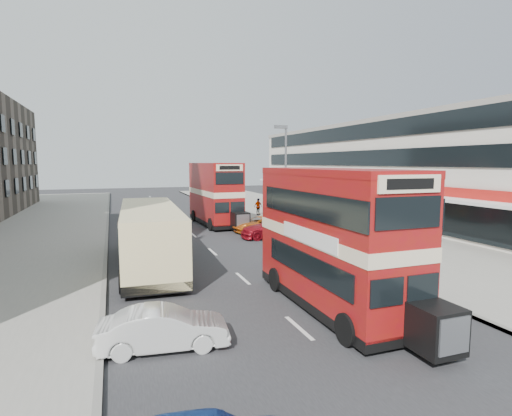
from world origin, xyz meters
name	(u,v)px	position (x,y,z in m)	size (l,w,h in m)	color
ground	(330,355)	(0.00, 0.00, 0.00)	(160.00, 160.00, 0.00)	#28282B
road_surface	(194,235)	(0.00, 20.00, 0.01)	(12.00, 90.00, 0.01)	#28282B
pavement_right	(334,226)	(12.00, 20.00, 0.07)	(12.00, 90.00, 0.15)	gray
pavement_left	(10,245)	(-12.00, 20.00, 0.07)	(12.00, 90.00, 0.15)	gray
kerb_left	(107,239)	(-6.10, 20.00, 0.07)	(0.20, 90.00, 0.16)	gray
kerb_right	(269,230)	(6.10, 20.00, 0.07)	(0.20, 90.00, 0.16)	gray
commercial_row	(397,170)	(19.95, 22.00, 4.70)	(9.90, 46.20, 9.30)	beige
street_lamp	(285,171)	(6.52, 18.00, 4.78)	(1.00, 0.20, 8.12)	slate
bus_main	(333,238)	(1.98, 3.27, 2.64)	(2.53, 9.11, 5.02)	black
bus_second	(215,193)	(2.81, 24.49, 2.73)	(2.98, 9.47, 5.19)	black
coach	(150,234)	(-3.84, 11.78, 1.72)	(3.29, 11.13, 2.92)	black
car_left_front	(164,329)	(-4.35, 2.00, 0.62)	(1.30, 3.74, 1.23)	silver
car_right_a	(276,228)	(5.39, 16.96, 0.74)	(2.07, 5.10, 1.48)	maroon
car_right_b	(261,224)	(5.19, 19.53, 0.62)	(2.06, 4.48, 1.24)	#C95F14
car_right_c	(220,206)	(5.56, 33.56, 0.60)	(1.42, 3.54, 1.21)	#5C94B8
pedestrian_near	(346,231)	(8.50, 12.60, 1.05)	(0.66, 0.45, 1.80)	gray
pedestrian_far	(258,207)	(8.19, 28.30, 0.99)	(0.98, 0.41, 1.67)	gray
cyclist	(240,222)	(3.98, 20.98, 0.69)	(0.63, 1.69, 2.05)	gray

